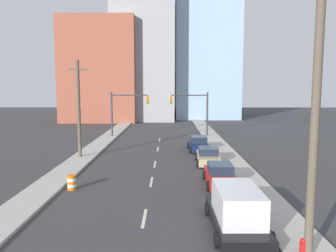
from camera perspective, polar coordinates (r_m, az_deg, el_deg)
The scene contains 20 objects.
sidewalk_left at distance 52.25m, azimuth -8.50°, elevation -0.39°, with size 2.18×88.12×0.16m.
sidewalk_right at distance 51.92m, azimuth 6.36°, elevation -0.40°, with size 2.18×88.12×0.16m.
lane_stripe_at_9m at distance 17.02m, azimuth -4.15°, elevation -15.68°, with size 0.16×2.40×0.01m, color beige.
lane_stripe_at_15m at distance 22.97m, azimuth -2.91°, elevation -9.68°, with size 0.16×2.40×0.01m, color beige.
lane_stripe_at_20m at distance 28.05m, azimuth -2.30°, elevation -6.65°, with size 0.16×2.40×0.01m, color beige.
lane_stripe_at_27m at distance 34.72m, azimuth -1.79°, elevation -4.04°, with size 0.16×2.40×0.01m, color beige.
lane_stripe_at_33m at distance 40.84m, azimuth -1.47°, elevation -2.41°, with size 0.16×2.40×0.01m, color beige.
building_brick_left at distance 67.97m, azimuth -11.13°, elevation 9.31°, with size 14.00×16.00×19.40m.
building_office_center at distance 71.08m, azimuth -3.91°, elevation 12.10°, with size 12.00×20.00×26.33m.
building_glass_right at distance 75.30m, azimuth 6.34°, elevation 11.99°, with size 13.00×20.00×26.91m.
traffic_signal_left at distance 42.98m, azimuth -7.83°, elevation 3.19°, with size 5.00×0.35×5.90m.
traffic_signal_right at distance 42.68m, azimuth 4.86°, elevation 3.20°, with size 5.00×0.35×5.90m.
utility_pole_right_near at distance 12.89m, azimuth 24.27°, elevation 1.93°, with size 1.60×0.32×10.84m.
utility_pole_left_mid at distance 30.80m, azimuth -15.29°, elevation 2.92°, with size 1.60×0.32×8.91m.
traffic_barrel at distance 22.03m, azimuth -16.42°, elevation -9.40°, with size 0.56×0.56×0.95m.
fire_hydrant at distance 14.18m, azimuth 22.43°, elevation -19.16°, with size 0.26×0.26×0.84m.
box_truck_black at distance 15.56m, azimuth 11.89°, elevation -14.20°, with size 2.44×5.45×2.05m.
sedan_red at distance 22.38m, azimuth 9.05°, elevation -8.46°, with size 2.10×4.33×1.45m.
sedan_tan at distance 28.39m, azimuth 6.99°, elevation -5.22°, with size 2.20×4.50×1.39m.
sedan_navy at distance 33.93m, azimuth 5.33°, elevation -3.17°, with size 2.18×4.30×1.49m.
Camera 1 is at (1.27, -7.17, 6.49)m, focal length 35.00 mm.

